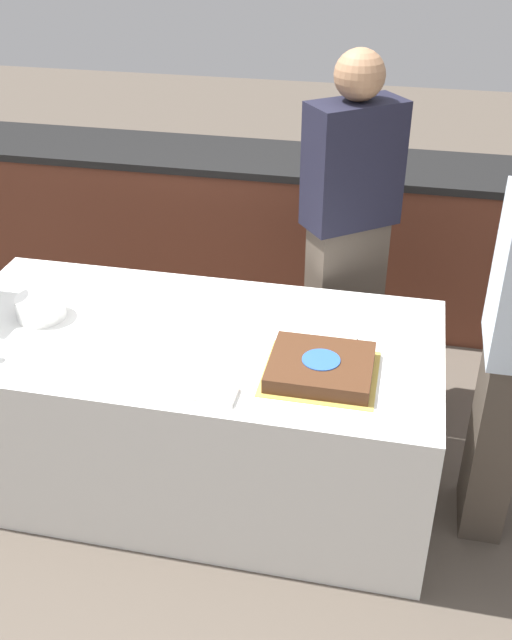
# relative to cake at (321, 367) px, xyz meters

# --- Properties ---
(ground_plane) EXTENTS (14.00, 14.00, 0.00)m
(ground_plane) POSITION_rel_cake_xyz_m (-0.54, 0.16, -0.75)
(ground_plane) COLOR brown
(back_counter) EXTENTS (4.40, 0.58, 0.92)m
(back_counter) POSITION_rel_cake_xyz_m (-0.54, 1.71, -0.29)
(back_counter) COLOR #5B2D1E
(back_counter) RESTS_ON ground_plane
(dining_table) EXTENTS (1.96, 0.95, 0.72)m
(dining_table) POSITION_rel_cake_xyz_m (-0.54, 0.16, -0.39)
(dining_table) COLOR white
(dining_table) RESTS_ON ground_plane
(cake) EXTENTS (0.41, 0.36, 0.06)m
(cake) POSITION_rel_cake_xyz_m (0.00, 0.00, 0.00)
(cake) COLOR gold
(cake) RESTS_ON dining_table
(plate_stack) EXTENTS (0.20, 0.20, 0.09)m
(plate_stack) POSITION_rel_cake_xyz_m (-1.16, 0.16, 0.01)
(plate_stack) COLOR white
(plate_stack) RESTS_ON dining_table
(side_plate_near_cake) EXTENTS (0.18, 0.18, 0.00)m
(side_plate_near_cake) POSITION_rel_cake_xyz_m (0.03, 0.30, -0.03)
(side_plate_near_cake) COLOR white
(side_plate_near_cake) RESTS_ON dining_table
(utensil_pile) EXTENTS (0.17, 0.11, 0.02)m
(utensil_pile) POSITION_rel_cake_xyz_m (-0.35, -0.21, -0.02)
(utensil_pile) COLOR white
(utensil_pile) RESTS_ON dining_table
(person_cutting_cake) EXTENTS (0.44, 0.40, 1.68)m
(person_cutting_cake) POSITION_rel_cake_xyz_m (0.00, 0.85, 0.12)
(person_cutting_cake) COLOR #4C4238
(person_cutting_cake) RESTS_ON ground_plane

